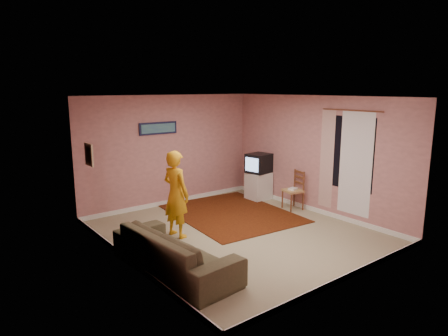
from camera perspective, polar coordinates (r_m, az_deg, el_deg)
ground at (r=7.85m, az=1.79°, el=-9.19°), size 5.00×5.00×0.00m
wall_back at (r=9.53m, az=-7.77°, el=2.49°), size 4.50×0.02×2.60m
wall_front at (r=5.84m, az=17.68°, el=-3.67°), size 4.50×0.02×2.60m
wall_left at (r=6.34m, az=-14.06°, el=-2.29°), size 0.02×5.00×2.60m
wall_right at (r=9.07m, az=12.89°, el=1.85°), size 0.02×5.00×2.60m
ceiling at (r=7.35m, az=1.91°, el=10.14°), size 4.50×5.00×0.02m
baseboard_back at (r=9.79m, az=-7.54°, el=-4.77°), size 4.50×0.02×0.10m
baseboard_front at (r=6.28m, az=16.89°, el=-14.74°), size 4.50×0.02×0.10m
baseboard_left at (r=6.74m, az=-13.46°, el=-12.66°), size 0.02×5.00×0.10m
baseboard_right at (r=9.35m, az=12.51°, el=-5.73°), size 0.02×5.00×0.10m
window at (r=8.51m, az=17.57°, el=2.01°), size 0.01×1.10×1.50m
curtain_sheer at (r=8.45m, az=18.27°, el=0.52°), size 0.01×0.75×2.10m
curtain_floral at (r=8.84m, az=14.47°, el=1.20°), size 0.01×0.35×2.10m
curtain_rod at (r=8.38m, az=17.76°, el=7.85°), size 0.02×1.40×0.02m
picture_back at (r=9.28m, az=-9.37°, el=5.63°), size 0.95×0.04×0.28m
picture_left at (r=7.77m, az=-18.71°, el=1.82°), size 0.04×0.38×0.42m
area_rug at (r=8.97m, az=1.06°, el=-6.47°), size 2.55×3.07×0.02m
tv_cabinet at (r=10.06m, az=4.95°, el=-2.55°), size 0.54×0.49×0.68m
crt_tv at (r=9.93m, az=4.99°, el=0.69°), size 0.62×0.57×0.48m
chair_a at (r=10.00m, az=4.90°, el=-1.04°), size 0.49×0.47×0.54m
dvd_player at (r=10.01m, az=4.89°, el=-1.44°), size 0.34×0.26×0.05m
blue_throw at (r=10.10m, az=4.19°, el=0.24°), size 0.38×0.05×0.39m
chair_b at (r=9.29m, az=9.85°, el=-2.54°), size 0.46×0.48×0.49m
game_console at (r=9.30m, az=9.83°, el=-2.95°), size 0.23×0.19×0.04m
sofa at (r=6.23m, az=-7.07°, el=-11.68°), size 1.07×2.32×0.66m
person at (r=7.48m, az=-6.88°, el=-3.71°), size 0.51×0.67×1.64m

